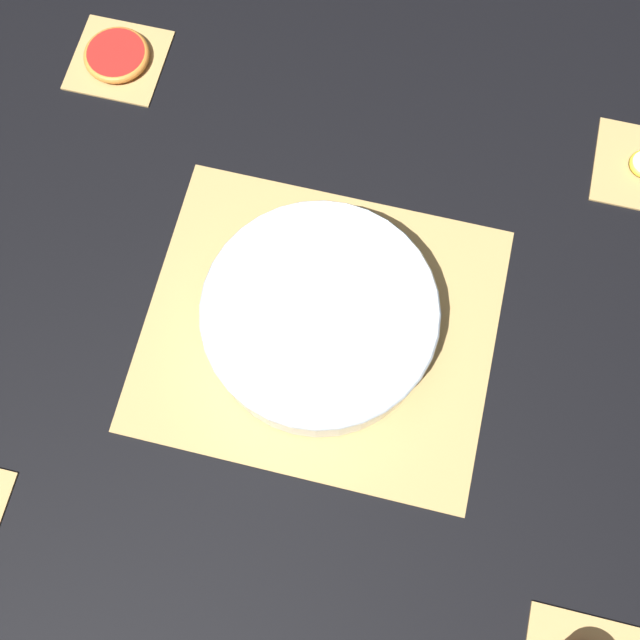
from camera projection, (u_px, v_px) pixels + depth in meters
ground_plane at (320, 329)px, 0.89m from camera, size 6.00×6.00×0.00m
bamboo_mat_center at (320, 328)px, 0.88m from camera, size 0.41×0.35×0.01m
coaster_mat_far_left at (118, 59)px, 1.00m from camera, size 0.12×0.12×0.01m
fruit_salad_bowl at (320, 317)px, 0.84m from camera, size 0.27×0.27×0.07m
grapefruit_slice at (117, 55)px, 0.99m from camera, size 0.09×0.09×0.01m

